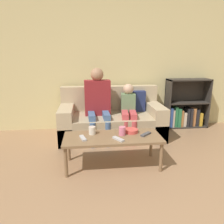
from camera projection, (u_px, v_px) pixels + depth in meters
wall_back at (113, 58)px, 3.96m from camera, size 12.00×0.06×2.60m
couch at (112, 120)px, 3.73m from camera, size 1.71×0.85×0.82m
bookshelf at (184, 109)px, 4.21m from camera, size 0.80×0.28×0.93m
coffee_table at (113, 139)px, 2.69m from camera, size 1.20×0.50×0.39m
person_adult at (98, 99)px, 3.54m from camera, size 0.42×0.61×1.16m
person_child at (129, 109)px, 3.58m from camera, size 0.29×0.62×0.90m
cup_near at (92, 130)px, 2.75m from camera, size 0.09×0.09×0.10m
cup_far at (122, 131)px, 2.71m from camera, size 0.08×0.08×0.11m
tv_remote_0 at (146, 134)px, 2.72m from camera, size 0.16×0.15×0.02m
tv_remote_1 at (83, 138)px, 2.60m from camera, size 0.09×0.18×0.02m
tv_remote_2 at (118, 139)px, 2.57m from camera, size 0.13×0.17×0.02m
snack_bowl at (131, 131)px, 2.81m from camera, size 0.18×0.18×0.05m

